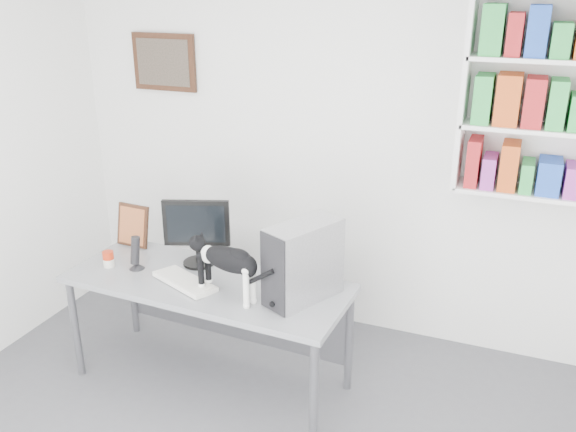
% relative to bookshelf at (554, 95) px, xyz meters
% --- Properties ---
extents(room, '(4.01, 4.01, 2.70)m').
position_rel_bookshelf_xyz_m(room, '(-1.40, -1.85, -0.50)').
color(room, '#4D4D52').
rests_on(room, ground).
extents(bookshelf, '(1.03, 0.28, 1.24)m').
position_rel_bookshelf_xyz_m(bookshelf, '(0.00, 0.00, 0.00)').
color(bookshelf, white).
rests_on(bookshelf, room).
extents(wall_art, '(0.52, 0.04, 0.42)m').
position_rel_bookshelf_xyz_m(wall_art, '(-2.70, 0.12, 0.05)').
color(wall_art, '#452516').
rests_on(wall_art, room).
extents(desk, '(1.81, 0.77, 0.74)m').
position_rel_bookshelf_xyz_m(desk, '(-1.83, -0.92, -1.48)').
color(desk, gray).
rests_on(desk, room).
extents(monitor, '(0.47, 0.34, 0.45)m').
position_rel_bookshelf_xyz_m(monitor, '(-2.00, -0.73, -0.88)').
color(monitor, black).
rests_on(monitor, desk).
extents(keyboard, '(0.48, 0.33, 0.03)m').
position_rel_bookshelf_xyz_m(keyboard, '(-1.94, -1.01, -1.09)').
color(keyboard, white).
rests_on(keyboard, desk).
extents(pc_tower, '(0.39, 0.51, 0.46)m').
position_rel_bookshelf_xyz_m(pc_tower, '(-1.20, -0.90, -0.88)').
color(pc_tower, '#AFAFB3').
rests_on(pc_tower, desk).
extents(speaker, '(0.13, 0.13, 0.23)m').
position_rel_bookshelf_xyz_m(speaker, '(-2.33, -0.94, -1.00)').
color(speaker, black).
rests_on(speaker, desk).
extents(leaning_print, '(0.25, 0.11, 0.30)m').
position_rel_bookshelf_xyz_m(leaning_print, '(-2.57, -0.62, -0.96)').
color(leaning_print, '#452516').
rests_on(leaning_print, desk).
extents(soup_can, '(0.09, 0.09, 0.10)m').
position_rel_bookshelf_xyz_m(soup_can, '(-2.52, -0.98, -1.06)').
color(soup_can, red).
rests_on(soup_can, desk).
extents(cat, '(0.56, 0.26, 0.34)m').
position_rel_bookshelf_xyz_m(cat, '(-1.61, -1.06, -0.94)').
color(cat, black).
rests_on(cat, desk).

